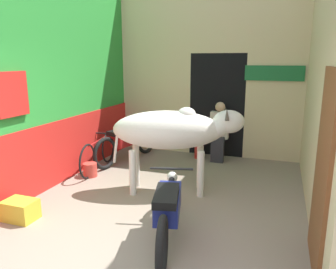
# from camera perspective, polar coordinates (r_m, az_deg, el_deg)

# --- Properties ---
(wall_left_shopfront) EXTENTS (0.25, 4.60, 4.01)m
(wall_left_shopfront) POSITION_cam_1_polar(r_m,az_deg,el_deg) (6.23, -18.31, 10.19)
(wall_left_shopfront) COLOR green
(wall_left_shopfront) RESTS_ON ground_plane
(wall_back_with_doorway) EXTENTS (4.15, 0.93, 4.01)m
(wall_back_with_doorway) POSITION_cam_1_polar(r_m,az_deg,el_deg) (7.71, 7.96, 9.02)
(wall_back_with_doorway) COLOR beige
(wall_back_with_doorway) RESTS_ON ground_plane
(wall_right_with_door) EXTENTS (0.22, 4.60, 4.01)m
(wall_right_with_door) POSITION_cam_1_polar(r_m,az_deg,el_deg) (4.97, 25.95, 9.45)
(wall_right_with_door) COLOR beige
(wall_right_with_door) RESTS_ON ground_plane
(cow) EXTENTS (2.18, 1.10, 1.45)m
(cow) POSITION_cam_1_polar(r_m,az_deg,el_deg) (5.30, 0.90, 0.68)
(cow) COLOR silver
(cow) RESTS_ON ground_plane
(motorcycle_near) EXTENTS (0.69, 1.95, 0.76)m
(motorcycle_near) POSITION_cam_1_polar(r_m,az_deg,el_deg) (4.03, 0.01, -12.56)
(motorcycle_near) COLOR black
(motorcycle_near) RESTS_ON ground_plane
(motorcycle_far) EXTENTS (0.70, 2.01, 0.78)m
(motorcycle_far) POSITION_cam_1_polar(r_m,az_deg,el_deg) (7.15, -7.11, -1.11)
(motorcycle_far) COLOR black
(motorcycle_far) RESTS_ON ground_plane
(bicycle) EXTENTS (0.44, 1.67, 0.67)m
(bicycle) POSITION_cam_1_polar(r_m,az_deg,el_deg) (6.70, -11.99, -3.21)
(bicycle) COLOR black
(bicycle) RESTS_ON ground_plane
(shopkeeper_seated) EXTENTS (0.39, 0.34, 1.29)m
(shopkeeper_seated) POSITION_cam_1_polar(r_m,az_deg,el_deg) (7.14, 8.88, 0.75)
(shopkeeper_seated) COLOR #282833
(shopkeeper_seated) RESTS_ON ground_plane
(plastic_stool) EXTENTS (0.29, 0.29, 0.45)m
(plastic_stool) POSITION_cam_1_polar(r_m,az_deg,el_deg) (7.36, 5.43, -2.32)
(plastic_stool) COLOR red
(plastic_stool) RESTS_ON ground_plane
(crate) EXTENTS (0.44, 0.32, 0.28)m
(crate) POSITION_cam_1_polar(r_m,az_deg,el_deg) (5.07, -24.33, -11.89)
(crate) COLOR gold
(crate) RESTS_ON ground_plane
(bucket) EXTENTS (0.26, 0.26, 0.26)m
(bucket) POSITION_cam_1_polar(r_m,az_deg,el_deg) (6.40, -13.41, -6.00)
(bucket) COLOR #C63D33
(bucket) RESTS_ON ground_plane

